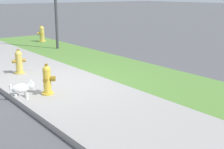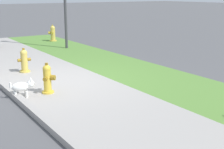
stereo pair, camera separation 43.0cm
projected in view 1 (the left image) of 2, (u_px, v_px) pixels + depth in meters
The scene contains 8 objects.
ground_plane at pixel (56, 83), 7.97m from camera, with size 120.00×120.00×0.00m, color #515154.
sidewalk_pavement at pixel (56, 83), 7.96m from camera, with size 18.00×2.49×0.01m, color #9E9993.
grass_verge at pixel (127, 69), 9.35m from camera, with size 18.00×2.23×0.01m, color #568438.
street_curb at pixel (4, 90), 7.17m from camera, with size 18.00×0.16×0.12m, color #9E9993.
fire_hydrant_by_grass_verge at pixel (47, 80), 6.96m from camera, with size 0.33×0.33×0.71m.
fire_hydrant_across_street at pixel (42, 34), 14.56m from camera, with size 0.39×0.38×0.77m.
fire_hydrant_far_end at pixel (19, 62), 8.79m from camera, with size 0.35×0.38×0.71m.
small_white_dog at pixel (23, 88), 6.65m from camera, with size 0.26×0.54×0.44m.
Camera 1 is at (6.94, -3.51, 2.23)m, focal length 50.00 mm.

